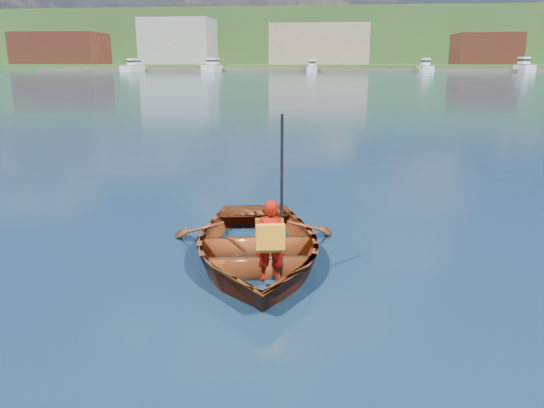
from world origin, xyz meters
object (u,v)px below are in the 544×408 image
at_px(marina_yachts, 366,67).
at_px(child_paddler, 270,239).
at_px(rowboat, 256,246).
at_px(dock, 299,70).

bearing_deg(marina_yachts, child_paddler, -93.62).
bearing_deg(marina_yachts, rowboat, -93.76).
height_order(rowboat, child_paddler, child_paddler).
height_order(rowboat, dock, dock).
bearing_deg(dock, marina_yachts, -14.30).
bearing_deg(marina_yachts, dock, 165.70).
height_order(dock, marina_yachts, marina_yachts).
xyz_separation_m(rowboat, child_paddler, (0.30, -0.86, 0.40)).
bearing_deg(dock, child_paddler, -86.45).
bearing_deg(child_paddler, marina_yachts, 86.38).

